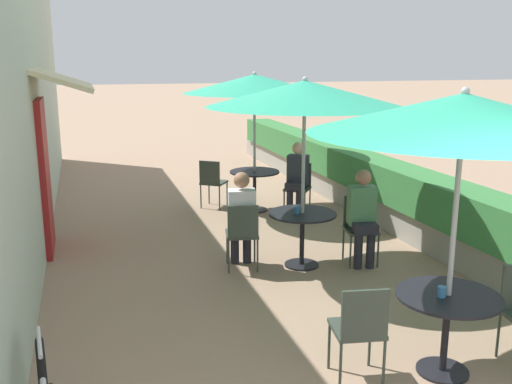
{
  "coord_description": "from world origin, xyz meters",
  "views": [
    {
      "loc": [
        -1.86,
        -1.73,
        2.62
      ],
      "look_at": [
        0.15,
        4.86,
        1.0
      ],
      "focal_mm": 40.0,
      "sensor_mm": 36.0,
      "label": 1
    }
  ],
  "objects_px": {
    "patio_umbrella_near": "(464,114)",
    "cafe_chair_far_right": "(212,180)",
    "cafe_chair_mid_left": "(360,224)",
    "seated_patron_mid_left": "(363,213)",
    "patio_umbrella_mid": "(305,94)",
    "seated_patron_mid_right": "(242,215)",
    "cafe_chair_far_left": "(299,184)",
    "patio_table_near": "(447,314)",
    "coffee_cup_near": "(442,292)",
    "cafe_chair_mid_right": "(242,231)",
    "patio_table_far": "(255,181)",
    "cafe_chair_near_right": "(360,326)",
    "patio_table_mid": "(302,225)",
    "coffee_cup_mid": "(297,210)",
    "seated_patron_far_left": "(297,176)",
    "patio_umbrella_far": "(255,84)"
  },
  "relations": [
    {
      "from": "patio_table_near",
      "to": "seated_patron_mid_right",
      "type": "relative_size",
      "value": 0.69
    },
    {
      "from": "cafe_chair_near_right",
      "to": "cafe_chair_mid_right",
      "type": "bearing_deg",
      "value": 103.94
    },
    {
      "from": "cafe_chair_far_left",
      "to": "seated_patron_far_left",
      "type": "distance_m",
      "value": 0.2
    },
    {
      "from": "coffee_cup_mid",
      "to": "cafe_chair_mid_right",
      "type": "bearing_deg",
      "value": 173.6
    },
    {
      "from": "cafe_chair_far_left",
      "to": "cafe_chair_far_right",
      "type": "distance_m",
      "value": 1.55
    },
    {
      "from": "patio_umbrella_near",
      "to": "cafe_chair_near_right",
      "type": "distance_m",
      "value": 1.86
    },
    {
      "from": "patio_table_near",
      "to": "patio_table_mid",
      "type": "height_order",
      "value": "same"
    },
    {
      "from": "patio_table_mid",
      "to": "seated_patron_mid_right",
      "type": "height_order",
      "value": "seated_patron_mid_right"
    },
    {
      "from": "coffee_cup_near",
      "to": "seated_patron_far_left",
      "type": "bearing_deg",
      "value": 82.28
    },
    {
      "from": "patio_umbrella_mid",
      "to": "cafe_chair_mid_left",
      "type": "distance_m",
      "value": 1.86
    },
    {
      "from": "patio_table_mid",
      "to": "patio_table_far",
      "type": "bearing_deg",
      "value": 85.61
    },
    {
      "from": "cafe_chair_mid_left",
      "to": "seated_patron_mid_left",
      "type": "bearing_deg",
      "value": 90.0
    },
    {
      "from": "cafe_chair_near_right",
      "to": "patio_table_near",
      "type": "bearing_deg",
      "value": 5.64
    },
    {
      "from": "coffee_cup_near",
      "to": "patio_table_near",
      "type": "bearing_deg",
      "value": 12.42
    },
    {
      "from": "cafe_chair_near_right",
      "to": "cafe_chair_mid_left",
      "type": "height_order",
      "value": "same"
    },
    {
      "from": "cafe_chair_mid_left",
      "to": "patio_umbrella_far",
      "type": "relative_size",
      "value": 0.36
    },
    {
      "from": "cafe_chair_far_left",
      "to": "seated_patron_far_left",
      "type": "height_order",
      "value": "seated_patron_far_left"
    },
    {
      "from": "coffee_cup_near",
      "to": "cafe_chair_mid_left",
      "type": "relative_size",
      "value": 0.1
    },
    {
      "from": "patio_table_near",
      "to": "coffee_cup_near",
      "type": "distance_m",
      "value": 0.23
    },
    {
      "from": "coffee_cup_near",
      "to": "patio_umbrella_mid",
      "type": "relative_size",
      "value": 0.04
    },
    {
      "from": "cafe_chair_mid_left",
      "to": "seated_patron_far_left",
      "type": "xyz_separation_m",
      "value": [
        0.05,
        2.4,
        0.17
      ]
    },
    {
      "from": "seated_patron_mid_right",
      "to": "patio_umbrella_near",
      "type": "bearing_deg",
      "value": -60.88
    },
    {
      "from": "coffee_cup_near",
      "to": "patio_table_far",
      "type": "bearing_deg",
      "value": 89.09
    },
    {
      "from": "cafe_chair_mid_left",
      "to": "patio_table_far",
      "type": "bearing_deg",
      "value": -67.99
    },
    {
      "from": "patio_table_near",
      "to": "coffee_cup_mid",
      "type": "xyz_separation_m",
      "value": [
        -0.29,
        2.76,
        0.21
      ]
    },
    {
      "from": "seated_patron_mid_right",
      "to": "cafe_chair_far_right",
      "type": "relative_size",
      "value": 1.44
    },
    {
      "from": "patio_table_mid",
      "to": "seated_patron_far_left",
      "type": "relative_size",
      "value": 0.69
    },
    {
      "from": "patio_table_near",
      "to": "cafe_chair_far_right",
      "type": "bearing_deg",
      "value": 96.33
    },
    {
      "from": "patio_umbrella_near",
      "to": "seated_patron_mid_right",
      "type": "bearing_deg",
      "value": 108.07
    },
    {
      "from": "patio_umbrella_near",
      "to": "cafe_chair_far_right",
      "type": "distance_m",
      "value": 6.23
    },
    {
      "from": "cafe_chair_near_right",
      "to": "cafe_chair_far_left",
      "type": "xyz_separation_m",
      "value": [
        1.45,
        5.12,
        0.0
      ]
    },
    {
      "from": "patio_table_mid",
      "to": "cafe_chair_mid_left",
      "type": "distance_m",
      "value": 0.78
    },
    {
      "from": "coffee_cup_near",
      "to": "seated_patron_mid_left",
      "type": "distance_m",
      "value": 2.67
    },
    {
      "from": "cafe_chair_far_right",
      "to": "coffee_cup_mid",
      "type": "bearing_deg",
      "value": -47.16
    },
    {
      "from": "cafe_chair_mid_right",
      "to": "seated_patron_far_left",
      "type": "xyz_separation_m",
      "value": [
        1.59,
        2.25,
        0.17
      ]
    },
    {
      "from": "patio_umbrella_mid",
      "to": "cafe_chair_mid_right",
      "type": "bearing_deg",
      "value": 174.59
    },
    {
      "from": "patio_table_near",
      "to": "seated_patron_mid_left",
      "type": "relative_size",
      "value": 0.69
    },
    {
      "from": "coffee_cup_near",
      "to": "cafe_chair_mid_right",
      "type": "height_order",
      "value": "cafe_chair_mid_right"
    },
    {
      "from": "coffee_cup_near",
      "to": "cafe_chair_far_right",
      "type": "height_order",
      "value": "cafe_chair_far_right"
    },
    {
      "from": "patio_table_near",
      "to": "seated_patron_mid_right",
      "type": "xyz_separation_m",
      "value": [
        -0.96,
        2.94,
        0.15
      ]
    },
    {
      "from": "cafe_chair_mid_right",
      "to": "cafe_chair_far_right",
      "type": "xyz_separation_m",
      "value": [
        0.32,
        3.13,
        0.0
      ]
    },
    {
      "from": "cafe_chair_far_left",
      "to": "patio_table_mid",
      "type": "bearing_deg",
      "value": 106.04
    },
    {
      "from": "patio_table_near",
      "to": "coffee_cup_near",
      "type": "height_order",
      "value": "coffee_cup_near"
    },
    {
      "from": "patio_umbrella_mid",
      "to": "cafe_chair_far_right",
      "type": "distance_m",
      "value": 3.65
    },
    {
      "from": "patio_table_near",
      "to": "patio_umbrella_mid",
      "type": "bearing_deg",
      "value": 94.3
    },
    {
      "from": "patio_umbrella_mid",
      "to": "cafe_chair_near_right",
      "type": "bearing_deg",
      "value": -101.85
    },
    {
      "from": "patio_table_near",
      "to": "patio_table_mid",
      "type": "bearing_deg",
      "value": 94.3
    },
    {
      "from": "cafe_chair_far_left",
      "to": "coffee_cup_mid",
      "type": "bearing_deg",
      "value": 104.46
    },
    {
      "from": "patio_umbrella_near",
      "to": "cafe_chair_far_left",
      "type": "relative_size",
      "value": 2.79
    },
    {
      "from": "patio_umbrella_near",
      "to": "patio_umbrella_mid",
      "type": "xyz_separation_m",
      "value": [
        -0.21,
        2.76,
        0.0
      ]
    }
  ]
}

